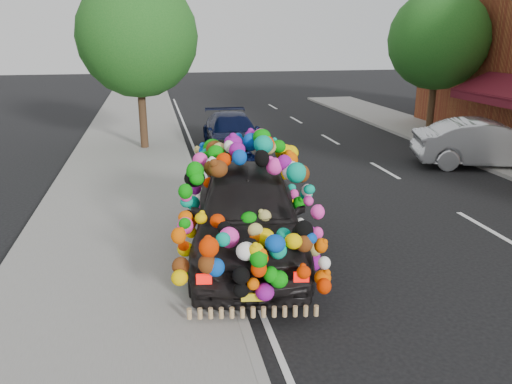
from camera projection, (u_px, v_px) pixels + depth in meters
ground at (331, 241)px, 10.32m from camera, size 100.00×100.00×0.00m
sidewalk at (116, 256)px, 9.47m from camera, size 4.00×60.00×0.12m
kerb at (218, 247)px, 9.85m from camera, size 0.15×60.00×0.13m
lane_markings at (485, 227)px, 11.02m from camera, size 6.00×50.00×0.01m
tree_near_sidewalk at (137, 37)px, 17.25m from camera, size 4.20×4.20×6.13m
tree_far_b at (438, 40)px, 20.05m from camera, size 4.00×4.00×5.90m
plush_art_car at (247, 194)px, 9.35m from camera, size 3.19×5.56×2.37m
navy_sedan at (232, 133)px, 18.16m from camera, size 2.00×4.67×1.34m
silver_hatchback at (488, 144)px, 15.92m from camera, size 4.85×2.89×1.51m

